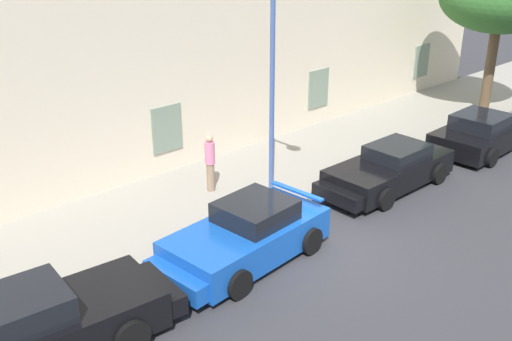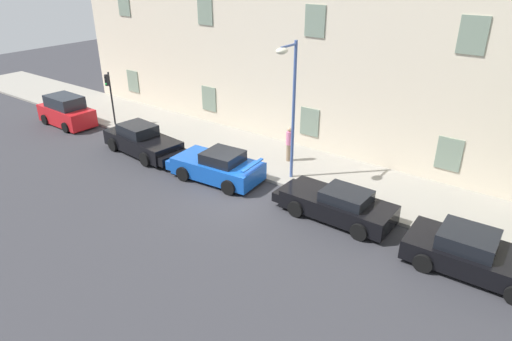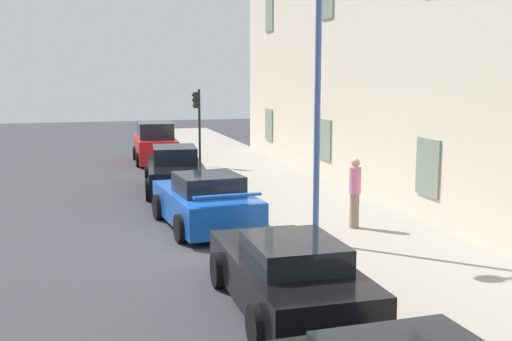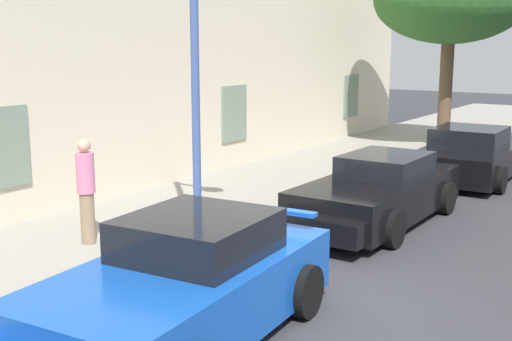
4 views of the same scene
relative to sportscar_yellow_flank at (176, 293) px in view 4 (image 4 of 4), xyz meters
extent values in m
plane|color=#333338|center=(1.74, -0.71, -0.64)|extent=(80.00, 80.00, 0.00)
cube|color=gray|center=(1.74, 3.41, -0.57)|extent=(60.00, 4.48, 0.14)
cube|color=gray|center=(1.74, 5.62, 0.96)|extent=(1.10, 0.06, 1.50)
cube|color=gray|center=(8.90, 5.62, 0.96)|extent=(1.10, 0.06, 1.50)
cube|color=gray|center=(16.05, 5.62, 0.96)|extent=(1.10, 0.06, 1.50)
cube|color=#144CB2|center=(0.15, 0.01, -0.07)|extent=(4.32, 2.30, 0.80)
cube|color=black|center=(0.46, 0.04, 0.58)|extent=(1.80, 1.70, 0.49)
cube|color=#144CB2|center=(2.06, 0.18, 0.55)|extent=(0.30, 1.66, 0.06)
cylinder|color=black|center=(-1.22, 0.87, -0.29)|extent=(0.71, 0.30, 0.70)
cylinder|color=black|center=(1.52, -0.85, -0.29)|extent=(0.71, 0.30, 0.70)
cylinder|color=black|center=(1.35, 1.09, -0.29)|extent=(0.71, 0.30, 0.70)
cube|color=black|center=(6.27, 0.24, -0.10)|extent=(4.47, 1.82, 0.72)
cube|color=black|center=(6.61, 0.24, 0.47)|extent=(1.79, 1.45, 0.41)
cube|color=black|center=(4.31, 0.26, -0.19)|extent=(1.35, 1.66, 0.40)
cylinder|color=black|center=(4.88, -0.65, -0.30)|extent=(0.67, 0.24, 0.67)
cylinder|color=black|center=(4.89, 1.15, -0.30)|extent=(0.67, 0.24, 0.67)
cylinder|color=black|center=(7.65, -0.66, -0.30)|extent=(0.67, 0.24, 0.67)
cylinder|color=black|center=(7.66, 1.14, -0.30)|extent=(0.67, 0.24, 0.67)
cube|color=black|center=(11.51, -0.06, -0.12)|extent=(4.52, 2.16, 0.70)
cube|color=black|center=(11.18, -0.07, 0.49)|extent=(1.83, 1.67, 0.51)
cube|color=black|center=(13.47, 0.00, -0.20)|extent=(1.39, 1.90, 0.38)
cylinder|color=black|center=(12.87, 1.00, -0.31)|extent=(0.66, 0.26, 0.65)
cylinder|color=black|center=(10.10, 0.92, -0.31)|extent=(0.66, 0.26, 0.65)
cylinder|color=black|center=(10.16, -1.11, -0.31)|extent=(0.66, 0.26, 0.65)
cylinder|color=brown|center=(15.54, 2.03, 1.36)|extent=(0.42, 0.42, 3.71)
cylinder|color=#3F5999|center=(2.93, 2.06, 2.64)|extent=(0.14, 0.14, 6.27)
cylinder|color=#8C7259|center=(1.82, 3.53, -0.06)|extent=(0.32, 0.32, 0.88)
cylinder|color=pink|center=(1.82, 3.53, 0.72)|extent=(0.40, 0.40, 0.68)
sphere|color=tan|center=(1.82, 3.53, 1.18)|extent=(0.22, 0.22, 0.22)
camera|label=1|loc=(-8.24, -9.51, 7.15)|focal=41.82mm
camera|label=2|loc=(12.98, -14.20, 8.92)|focal=31.60mm
camera|label=3|loc=(16.10, -3.07, 3.39)|focal=43.97mm
camera|label=4|loc=(-5.39, -4.77, 2.84)|focal=45.89mm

